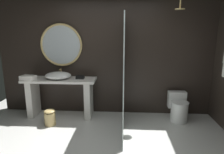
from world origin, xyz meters
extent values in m
cube|color=black|center=(0.00, 1.90, 1.30)|extent=(4.80, 0.10, 2.60)
cube|color=silver|center=(-0.99, 1.57, 0.82)|extent=(1.54, 0.51, 0.05)
cube|color=silver|center=(-1.60, 1.57, 0.40)|extent=(0.13, 0.44, 0.80)
cube|color=silver|center=(-0.37, 1.57, 0.40)|extent=(0.13, 0.44, 0.80)
ellipsoid|color=white|center=(-1.01, 1.55, 0.92)|extent=(0.55, 0.45, 0.15)
cylinder|color=tan|center=(-1.01, 1.76, 0.94)|extent=(0.02, 0.02, 0.19)
cylinder|color=tan|center=(-1.01, 1.71, 1.02)|extent=(0.02, 0.10, 0.02)
cylinder|color=silver|center=(-1.56, 1.51, 0.89)|extent=(0.07, 0.07, 0.09)
cube|color=black|center=(-0.55, 1.61, 0.88)|extent=(0.17, 0.13, 0.07)
torus|color=tan|center=(-0.99, 1.81, 1.54)|extent=(0.93, 0.05, 0.93)
cylinder|color=#B2BCC1|center=(-0.99, 1.82, 1.54)|extent=(0.85, 0.01, 0.85)
cube|color=silver|center=(0.38, 1.07, 1.06)|extent=(0.02, 1.55, 2.11)
cylinder|color=tan|center=(1.40, 1.44, 2.37)|extent=(0.02, 0.02, 0.26)
cylinder|color=tan|center=(1.40, 1.44, 2.23)|extent=(0.18, 0.18, 0.02)
cylinder|color=white|center=(1.54, 1.45, 0.21)|extent=(0.34, 0.34, 0.41)
ellipsoid|color=white|center=(1.54, 1.45, 0.42)|extent=(0.36, 0.40, 0.02)
cube|color=white|center=(1.54, 1.70, 0.39)|extent=(0.38, 0.16, 0.36)
cylinder|color=tan|center=(-1.08, 1.12, 0.13)|extent=(0.22, 0.22, 0.27)
ellipsoid|color=tan|center=(-1.08, 1.12, 0.29)|extent=(0.22, 0.22, 0.07)
cube|color=silver|center=(-1.60, 1.42, 0.89)|extent=(0.33, 0.26, 0.10)
camera|label=1|loc=(0.38, -2.50, 1.85)|focal=32.17mm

